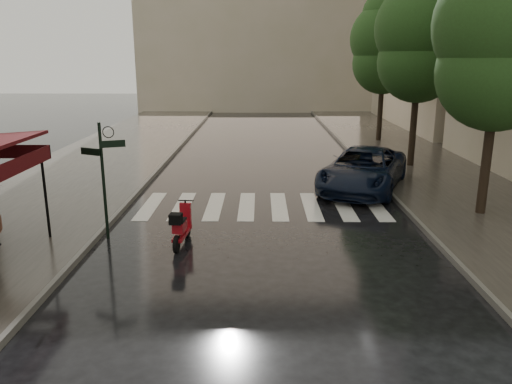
{
  "coord_description": "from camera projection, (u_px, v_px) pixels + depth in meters",
  "views": [
    {
      "loc": [
        2.88,
        -9.58,
        4.66
      ],
      "look_at": [
        2.78,
        2.57,
        1.4
      ],
      "focal_mm": 35.0,
      "sensor_mm": 36.0,
      "label": 1
    }
  ],
  "objects": [
    {
      "name": "scooter",
      "position": [
        181.0,
        227.0,
        12.75
      ],
      "size": [
        0.47,
        1.59,
        1.04
      ],
      "rotation": [
        0.0,
        0.0,
        -0.09
      ],
      "color": "black",
      "rests_on": "ground"
    },
    {
      "name": "curb_far",
      "position": [
        364.0,
        166.0,
        21.99
      ],
      "size": [
        0.12,
        60.0,
        0.16
      ],
      "primitive_type": "cube",
      "color": "#595651",
      "rests_on": "ground"
    },
    {
      "name": "tree_mid",
      "position": [
        421.0,
        35.0,
        20.55
      ],
      "size": [
        3.8,
        3.8,
        8.34
      ],
      "color": "black",
      "rests_on": "sidewalk_far"
    },
    {
      "name": "sidewalk_near",
      "position": [
        94.0,
        166.0,
        22.09
      ],
      "size": [
        6.0,
        60.0,
        0.12
      ],
      "primitive_type": "cube",
      "color": "#38332D",
      "rests_on": "ground"
    },
    {
      "name": "tree_far",
      "position": [
        385.0,
        43.0,
        27.34
      ],
      "size": [
        3.8,
        3.8,
        8.16
      ],
      "color": "black",
      "rests_on": "sidewalk_far"
    },
    {
      "name": "signpost",
      "position": [
        103.0,
        171.0,
        12.91
      ],
      "size": [
        1.17,
        0.29,
        3.1
      ],
      "color": "black",
      "rests_on": "ground"
    },
    {
      "name": "curb_near",
      "position": [
        162.0,
        166.0,
        22.06
      ],
      "size": [
        0.12,
        60.0,
        0.16
      ],
      "primitive_type": "cube",
      "color": "#595651",
      "rests_on": "ground"
    },
    {
      "name": "parked_car",
      "position": [
        363.0,
        169.0,
        18.14
      ],
      "size": [
        4.41,
        5.98,
        1.51
      ],
      "primitive_type": "imported",
      "rotation": [
        0.0,
        0.0,
        -0.4
      ],
      "color": "black",
      "rests_on": "ground"
    },
    {
      "name": "sidewalk_far",
      "position": [
        427.0,
        166.0,
        21.97
      ],
      "size": [
        5.5,
        60.0,
        0.12
      ],
      "primitive_type": "cube",
      "color": "#38332D",
      "rests_on": "ground"
    },
    {
      "name": "tree_near",
      "position": [
        502.0,
        34.0,
        13.86
      ],
      "size": [
        3.8,
        3.8,
        7.99
      ],
      "color": "black",
      "rests_on": "sidewalk_far"
    },
    {
      "name": "ground",
      "position": [
        123.0,
        288.0,
        10.48
      ],
      "size": [
        120.0,
        120.0,
        0.0
      ],
      "primitive_type": "plane",
      "color": "black",
      "rests_on": "ground"
    },
    {
      "name": "crosswalk",
      "position": [
        263.0,
        206.0,
        16.25
      ],
      "size": [
        7.85,
        3.2,
        0.01
      ],
      "color": "silver",
      "rests_on": "ground"
    }
  ]
}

